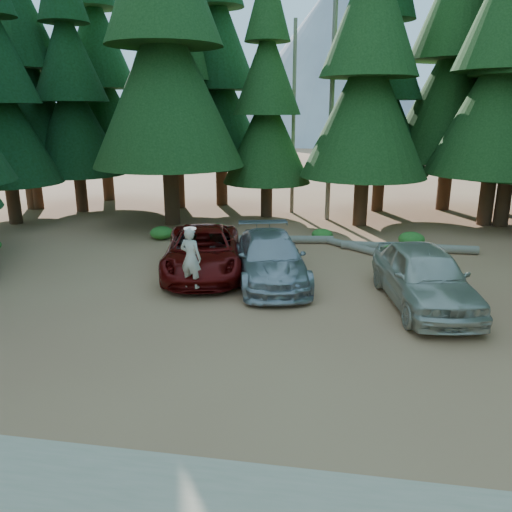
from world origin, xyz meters
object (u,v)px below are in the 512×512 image
object	(u,v)px
red_pickup	(203,251)
log_mid	(353,247)
silver_minivan_center	(270,258)
frisbee_player	(191,258)
log_left	(279,239)
silver_minivan_right	(424,276)
log_right	(408,247)

from	to	relation	value
red_pickup	log_mid	world-z (taller)	red_pickup
silver_minivan_center	log_mid	size ratio (longest dim) A/B	1.48
frisbee_player	log_left	xyz separation A→B (m)	(1.83, 7.00, -1.15)
silver_minivan_right	log_left	size ratio (longest dim) A/B	1.12
silver_minivan_right	log_right	bearing A→B (deg)	76.69
log_right	red_pickup	bearing A→B (deg)	-151.99
silver_minivan_center	silver_minivan_right	bearing A→B (deg)	-31.69
silver_minivan_right	log_mid	size ratio (longest dim) A/B	1.43
red_pickup	silver_minivan_right	size ratio (longest dim) A/B	1.08
frisbee_player	log_right	xyz separation A→B (m)	(7.19, 6.54, -1.15)
log_right	frisbee_player	bearing A→B (deg)	-137.34
log_mid	log_right	xyz separation A→B (m)	(2.20, 0.17, 0.02)
silver_minivan_center	log_right	xyz separation A→B (m)	(5.07, 4.41, -0.61)
frisbee_player	silver_minivan_center	bearing A→B (deg)	-120.84
log_left	log_right	world-z (taller)	log_right
frisbee_player	silver_minivan_right	bearing A→B (deg)	-160.54
red_pickup	log_left	bearing A→B (deg)	50.87
red_pickup	log_mid	distance (m)	6.57
log_right	silver_minivan_center	bearing A→B (deg)	-138.60
red_pickup	frisbee_player	distance (m)	2.67
frisbee_player	log_mid	world-z (taller)	frisbee_player
silver_minivan_center	log_left	size ratio (longest dim) A/B	1.15
silver_minivan_center	frisbee_player	distance (m)	3.05
log_left	log_mid	xyz separation A→B (m)	(3.17, -0.62, -0.02)
red_pickup	log_right	xyz separation A→B (m)	(7.54, 3.95, -0.61)
frisbee_player	log_left	bearing A→B (deg)	-90.64
log_left	log_mid	distance (m)	3.23
silver_minivan_center	log_mid	distance (m)	5.17
red_pickup	log_left	distance (m)	4.95
red_pickup	silver_minivan_center	distance (m)	2.51
log_right	log_mid	bearing A→B (deg)	-175.23
frisbee_player	log_right	size ratio (longest dim) A/B	0.34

